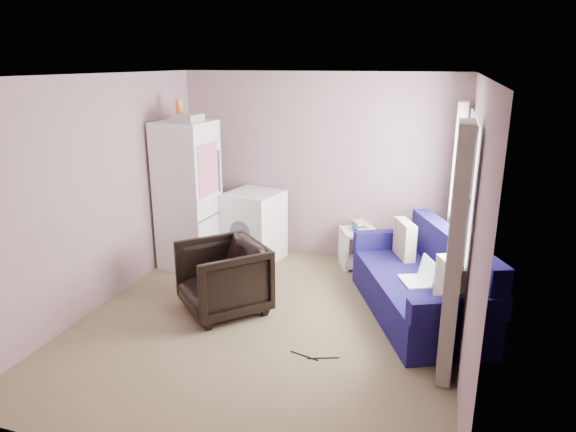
# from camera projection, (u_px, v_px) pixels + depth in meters

# --- Properties ---
(room) EXTENTS (3.84, 4.24, 2.54)m
(room) POSITION_uv_depth(u_px,v_px,m) (267.00, 208.00, 4.99)
(room) COLOR #807153
(room) RESTS_ON ground
(armchair) EXTENTS (1.13, 1.13, 0.85)m
(armchair) POSITION_uv_depth(u_px,v_px,m) (223.00, 275.00, 5.51)
(armchair) COLOR black
(armchair) RESTS_ON ground
(fridge) EXTENTS (0.71, 0.69, 2.17)m
(fridge) POSITION_uv_depth(u_px,v_px,m) (188.00, 194.00, 6.64)
(fridge) COLOR white
(fridge) RESTS_ON ground
(washing_machine) EXTENTS (0.79, 0.79, 0.94)m
(washing_machine) POSITION_uv_depth(u_px,v_px,m) (254.00, 225.00, 6.96)
(washing_machine) COLOR white
(washing_machine) RESTS_ON ground
(side_table) EXTENTS (0.60, 0.60, 0.62)m
(side_table) POSITION_uv_depth(u_px,v_px,m) (359.00, 245.00, 6.78)
(side_table) COLOR white
(side_table) RESTS_ON ground
(sofa) EXTENTS (1.67, 2.21, 0.90)m
(sofa) POSITION_uv_depth(u_px,v_px,m) (423.00, 286.00, 5.45)
(sofa) COLOR navy
(sofa) RESTS_ON ground
(window_dressing) EXTENTS (0.17, 2.62, 2.18)m
(window_dressing) POSITION_uv_depth(u_px,v_px,m) (455.00, 218.00, 5.16)
(window_dressing) COLOR white
(window_dressing) RESTS_ON ground
(floor_cables) EXTENTS (0.46, 0.12, 0.01)m
(floor_cables) POSITION_uv_depth(u_px,v_px,m) (314.00, 357.00, 4.73)
(floor_cables) COLOR black
(floor_cables) RESTS_ON ground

